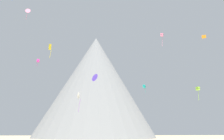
% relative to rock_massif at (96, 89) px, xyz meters
% --- Properties ---
extents(rock_massif, '(90.02, 90.02, 59.52)m').
position_rel_rock_massif_xyz_m(rock_massif, '(0.00, 0.00, 0.00)').
color(rock_massif, slate).
rests_on(rock_massif, ground_plane).
extents(kite_orange_high, '(0.94, 0.67, 0.92)m').
position_rel_rock_massif_xyz_m(kite_orange_high, '(24.94, -80.63, 0.86)').
color(kite_orange_high, orange).
extents(kite_indigo_mid, '(2.28, 2.57, 2.42)m').
position_rel_rock_massif_xyz_m(kite_indigo_mid, '(-4.05, -67.45, -8.51)').
color(kite_indigo_mid, '#5138B2').
extents(kite_rainbow_high, '(1.66, 0.72, 4.04)m').
position_rel_rock_massif_xyz_m(kite_rainbow_high, '(-26.07, -65.40, 13.49)').
color(kite_rainbow_high, '#E5668C').
extents(kite_white_mid, '(1.17, 2.40, 6.86)m').
position_rel_rock_massif_xyz_m(kite_white_mid, '(-8.93, -55.16, -12.22)').
color(kite_white_mid, white).
extents(kite_pink_high, '(1.26, 1.25, 4.91)m').
position_rel_rock_massif_xyz_m(kite_pink_high, '(19.38, -62.87, 8.53)').
color(kite_pink_high, pink).
extents(kite_magenta_high, '(1.23, 1.28, 3.00)m').
position_rel_rock_massif_xyz_m(kite_magenta_high, '(-26.28, -41.53, 3.87)').
color(kite_magenta_high, '#D1339E').
extents(kite_yellow_mid, '(0.78, 0.75, 3.63)m').
position_rel_rock_massif_xyz_m(kite_yellow_mid, '(-16.01, -80.34, -4.22)').
color(kite_yellow_mid, yellow).
extents(kite_teal_mid, '(1.30, 1.32, 3.00)m').
position_rel_rock_massif_xyz_m(kite_teal_mid, '(15.27, -51.83, -7.88)').
color(kite_teal_mid, teal).
extents(kite_lime_mid, '(1.12, 1.14, 3.95)m').
position_rel_rock_massif_xyz_m(kite_lime_mid, '(25.99, -72.39, -12.15)').
color(kite_lime_mid, '#8CD133').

